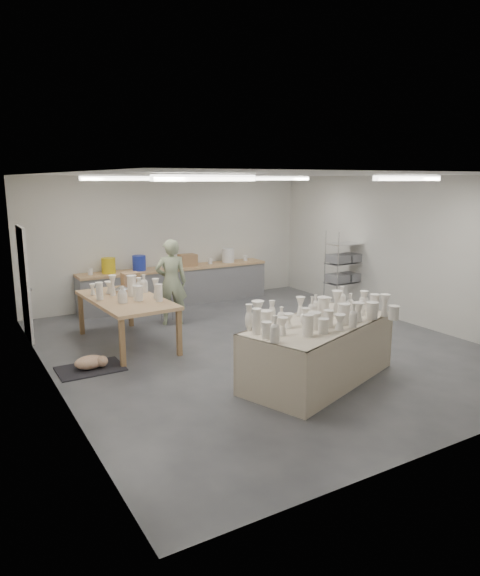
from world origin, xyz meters
TOP-DOWN VIEW (x-y plane):
  - room at (-0.11, 0.08)m, footprint 8.00×8.02m
  - back_counter at (-0.01, 3.68)m, footprint 4.60×0.60m
  - wire_shelf at (3.20, 1.40)m, footprint 0.88×0.48m
  - drying_table at (-0.08, -1.72)m, footprint 2.75×2.01m
  - work_table at (-1.92, 1.45)m, footprint 1.27×2.34m
  - rug at (-2.90, 0.41)m, footprint 1.00×0.70m
  - cat at (-2.88, 0.40)m, footprint 0.57×0.50m
  - potter at (-0.77, 2.15)m, footprint 0.73×0.59m
  - red_stool at (-0.77, 2.42)m, footprint 0.37×0.37m

SIDE VIEW (x-z plane):
  - rug at x=-2.90m, z-range 0.00..0.02m
  - cat at x=-2.88m, z-range 0.02..0.23m
  - red_stool at x=-0.77m, z-range 0.12..0.43m
  - drying_table at x=-0.08m, z-range -0.15..1.10m
  - back_counter at x=-0.01m, z-range -0.13..1.11m
  - work_table at x=-1.92m, z-range 0.24..1.47m
  - potter at x=-0.77m, z-range 0.00..1.76m
  - wire_shelf at x=3.20m, z-range 0.02..1.82m
  - room at x=-0.11m, z-range 0.56..3.56m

